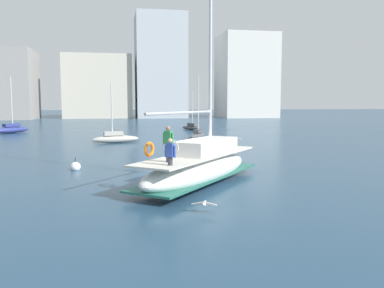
{
  "coord_description": "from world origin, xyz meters",
  "views": [
    {
      "loc": [
        -3.32,
        -20.69,
        4.06
      ],
      "look_at": [
        0.61,
        0.48,
        1.8
      ],
      "focal_mm": 37.1,
      "sensor_mm": 36.0,
      "label": 1
    }
  ],
  "objects": [
    {
      "name": "main_sailboat",
      "position": [
        0.66,
        -1.46,
        0.91
      ],
      "size": [
        7.96,
        8.93,
        13.42
      ],
      "color": "white",
      "rests_on": "ground"
    },
    {
      "name": "moored_sloop_far",
      "position": [
        5.36,
        22.61,
        0.49
      ],
      "size": [
        2.85,
        4.01,
        7.08
      ],
      "color": "#4C4C51",
      "rests_on": "ground"
    },
    {
      "name": "seagull",
      "position": [
        -0.26,
        -6.68,
        0.34
      ],
      "size": [
        0.95,
        0.52,
        0.17
      ],
      "color": "silver",
      "rests_on": "ground"
    },
    {
      "name": "moored_catamaran",
      "position": [
        -3.64,
        19.75,
        0.5
      ],
      "size": [
        4.85,
        2.11,
        5.94
      ],
      "color": "#B7B2A8",
      "rests_on": "ground"
    },
    {
      "name": "moored_sloop_near",
      "position": [
        7.3,
        36.97,
        0.45
      ],
      "size": [
        2.82,
        3.71,
        5.77
      ],
      "color": "#4C4C51",
      "rests_on": "ground"
    },
    {
      "name": "waterfront_buildings",
      "position": [
        2.72,
        84.92,
        10.65
      ],
      "size": [
        77.14,
        18.04,
        26.86
      ],
      "color": "gray",
      "rests_on": "ground"
    },
    {
      "name": "moored_cutter_left",
      "position": [
        -17.41,
        35.05,
        0.57
      ],
      "size": [
        4.7,
        4.7,
        7.42
      ],
      "color": "navy",
      "rests_on": "ground"
    },
    {
      "name": "ground_plane",
      "position": [
        0.0,
        0.0,
        0.0
      ],
      "size": [
        400.0,
        400.0,
        0.0
      ],
      "primitive_type": "plane",
      "color": "navy"
    },
    {
      "name": "mooring_buoy",
      "position": [
        -5.92,
        3.84,
        0.19
      ],
      "size": [
        0.61,
        0.61,
        0.91
      ],
      "color": "silver",
      "rests_on": "ground"
    }
  ]
}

